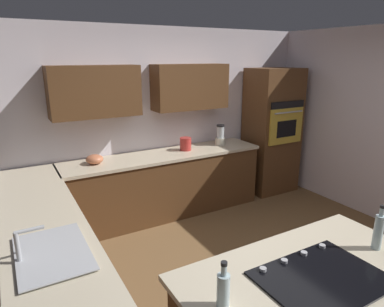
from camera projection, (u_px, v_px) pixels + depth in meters
name	position (u px, v px, depth m)	size (l,w,h in m)	color
ground_plane	(245.00, 275.00, 3.54)	(14.00, 14.00, 0.00)	brown
wall_back	(156.00, 114.00, 4.83)	(6.00, 0.44, 2.60)	silver
wall_left	(378.00, 125.00, 4.60)	(0.10, 4.00, 2.60)	silver
lower_cabinets_back	(165.00, 186.00, 4.81)	(2.80, 0.60, 0.86)	brown
countertop_back	(165.00, 155.00, 4.69)	(2.84, 0.64, 0.04)	beige
lower_cabinets_side	(47.00, 263.00, 3.01)	(0.60, 2.90, 0.86)	brown
countertop_side	(41.00, 217.00, 2.89)	(0.64, 2.94, 0.04)	beige
island_top	(322.00, 282.00, 2.06)	(1.69, 1.07, 0.04)	beige
wall_oven	(272.00, 131.00, 5.57)	(0.80, 0.66, 2.02)	brown
sink_unit	(51.00, 253.00, 2.30)	(0.46, 0.70, 0.23)	#515456
cooktop	(322.00, 278.00, 2.05)	(0.76, 0.56, 0.03)	black
blender	(220.00, 136.00, 5.12)	(0.15, 0.15, 0.31)	beige
mixing_bowl	(95.00, 159.00, 4.24)	(0.21, 0.21, 0.12)	#CC724C
kettle	(186.00, 144.00, 4.85)	(0.16, 0.16, 0.18)	red
oil_bottle	(223.00, 289.00, 1.80)	(0.07, 0.07, 0.27)	silver
second_bottle	(378.00, 231.00, 2.34)	(0.06, 0.06, 0.33)	silver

